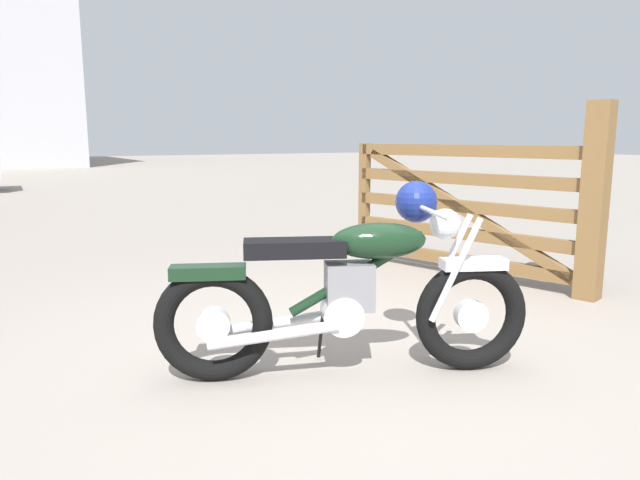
# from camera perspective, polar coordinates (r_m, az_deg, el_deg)

# --- Properties ---
(ground_plane) EXTENTS (80.00, 80.00, 0.00)m
(ground_plane) POSITION_cam_1_polar(r_m,az_deg,el_deg) (3.56, 2.99, -11.70)
(ground_plane) COLOR gray
(vintage_motorcycle) EXTENTS (1.96, 0.92, 1.07)m
(vintage_motorcycle) POSITION_cam_1_polar(r_m,az_deg,el_deg) (3.25, 3.39, -4.69)
(vintage_motorcycle) COLOR black
(vintage_motorcycle) RESTS_ON ground_plane
(timber_gate) EXTENTS (0.85, 2.47, 1.60)m
(timber_gate) POSITION_cam_1_polar(r_m,az_deg,el_deg) (5.57, 16.07, 3.30)
(timber_gate) COLOR brown
(timber_gate) RESTS_ON ground_plane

